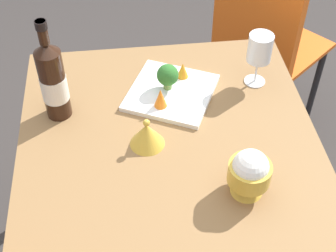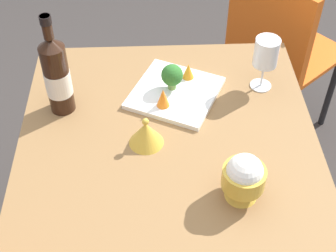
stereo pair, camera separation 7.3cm
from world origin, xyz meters
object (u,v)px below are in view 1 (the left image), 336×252
(wine_bottle, at_px, (53,80))
(broccoli_floret, at_px, (168,75))
(rice_bowl_lid, at_px, (147,134))
(serving_plate, at_px, (171,93))
(carrot_garnish_right, at_px, (183,70))
(chair_near_window, at_px, (263,39))
(wine_glass, at_px, (260,49))
(rice_bowl, at_px, (249,173))
(carrot_garnish_left, at_px, (161,98))

(wine_bottle, xyz_separation_m, broccoli_floret, (0.06, -0.34, -0.06))
(rice_bowl_lid, xyz_separation_m, serving_plate, (0.20, -0.09, -0.03))
(carrot_garnish_right, bearing_deg, chair_near_window, -41.88)
(chair_near_window, bearing_deg, carrot_garnish_right, -81.12)
(wine_glass, distance_m, rice_bowl, 0.45)
(wine_bottle, height_order, rice_bowl_lid, wine_bottle)
(carrot_garnish_left, bearing_deg, wine_glass, -73.18)
(rice_bowl, distance_m, broccoli_floret, 0.44)
(rice_bowl, bearing_deg, rice_bowl_lid, 50.74)
(broccoli_floret, xyz_separation_m, carrot_garnish_right, (0.05, -0.05, -0.02))
(serving_plate, bearing_deg, carrot_garnish_left, 148.39)
(wine_glass, bearing_deg, serving_plate, 96.33)
(wine_bottle, relative_size, rice_bowl_lid, 3.26)
(chair_near_window, bearing_deg, rice_bowl_lid, -76.39)
(wine_glass, xyz_separation_m, carrot_garnish_left, (-0.10, 0.32, -0.08))
(chair_near_window, relative_size, carrot_garnish_right, 16.29)
(wine_bottle, distance_m, wine_glass, 0.63)
(wine_bottle, height_order, broccoli_floret, wine_bottle)
(rice_bowl, bearing_deg, broccoli_floret, 20.90)
(carrot_garnish_left, bearing_deg, carrot_garnish_right, -33.18)
(chair_near_window, bearing_deg, wine_bottle, -93.80)
(rice_bowl_lid, bearing_deg, serving_plate, -24.71)
(wine_bottle, bearing_deg, wine_glass, -82.97)
(wine_glass, height_order, rice_bowl, wine_glass)
(wine_glass, relative_size, rice_bowl_lid, 1.79)
(wine_glass, distance_m, broccoli_floret, 0.29)
(rice_bowl_lid, relative_size, broccoli_floret, 1.17)
(wine_bottle, bearing_deg, carrot_garnish_right, -74.12)
(serving_plate, bearing_deg, wine_bottle, 97.59)
(wine_glass, xyz_separation_m, carrot_garnish_right, (0.03, 0.23, -0.09))
(rice_bowl_lid, relative_size, serving_plate, 0.30)
(wine_glass, bearing_deg, rice_bowl, 163.42)
(wine_glass, xyz_separation_m, broccoli_floret, (-0.02, 0.29, -0.06))
(wine_bottle, relative_size, carrot_garnish_left, 5.17)
(wine_bottle, bearing_deg, rice_bowl, -125.53)
(rice_bowl, distance_m, rice_bowl_lid, 0.31)
(carrot_garnish_left, distance_m, carrot_garnish_right, 0.16)
(chair_near_window, height_order, carrot_garnish_left, chair_near_window)
(rice_bowl_lid, bearing_deg, carrot_garnish_left, -21.11)
(broccoli_floret, distance_m, carrot_garnish_left, 0.09)
(carrot_garnish_left, height_order, carrot_garnish_right, carrot_garnish_left)
(carrot_garnish_left, bearing_deg, rice_bowl, -150.51)
(rice_bowl, bearing_deg, wine_bottle, 54.47)
(wine_bottle, bearing_deg, rice_bowl_lid, -121.61)
(broccoli_floret, bearing_deg, wine_glass, -86.84)
(wine_glass, relative_size, carrot_garnish_left, 2.84)
(chair_near_window, height_order, wine_glass, wine_glass)
(chair_near_window, distance_m, carrot_garnish_left, 0.81)
(carrot_garnish_left, bearing_deg, serving_plate, -31.61)
(wine_glass, height_order, rice_bowl_lid, wine_glass)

